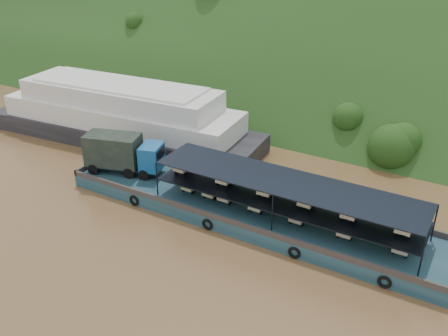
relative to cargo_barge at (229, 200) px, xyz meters
The scene contains 4 objects.
ground 1.68m from the cargo_barge, 73.12° to the right, with size 160.00×160.00×0.00m, color brown.
hillside 34.98m from the cargo_barge, 89.48° to the left, with size 140.00×28.00×28.00m, color #193412.
cargo_barge is the anchor object (origin of this frame).
passenger_ferry 21.05m from the cargo_barge, 156.99° to the left, with size 34.98×11.45×6.96m.
Camera 1 is at (18.75, -32.71, 24.03)m, focal length 40.00 mm.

